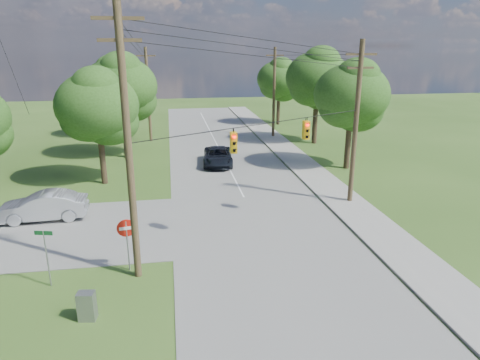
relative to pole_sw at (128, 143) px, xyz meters
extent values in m
plane|color=#31501A|center=(4.60, -0.40, -6.23)|extent=(140.00, 140.00, 0.00)
cube|color=gray|center=(6.60, 4.60, -6.21)|extent=(10.00, 100.00, 0.03)
cube|color=#98968E|center=(13.30, 4.60, -6.17)|extent=(2.60, 100.00, 0.12)
cylinder|color=brown|center=(0.00, 0.00, -0.23)|extent=(0.32, 0.32, 12.00)
cube|color=brown|center=(0.00, 0.00, 4.87)|extent=(2.00, 0.12, 0.14)
cube|color=brown|center=(0.00, 0.00, 4.07)|extent=(1.70, 0.12, 0.14)
cylinder|color=brown|center=(13.50, 7.60, -0.98)|extent=(0.32, 0.32, 10.50)
cube|color=brown|center=(13.50, 7.60, 3.37)|extent=(2.00, 0.12, 0.14)
cube|color=brown|center=(13.50, 7.60, 2.57)|extent=(1.70, 0.12, 0.14)
cylinder|color=brown|center=(13.50, 29.60, -1.23)|extent=(0.32, 0.32, 10.00)
cube|color=brown|center=(13.50, 29.60, 2.87)|extent=(2.00, 0.12, 0.14)
cylinder|color=brown|center=(-0.40, 29.60, -1.23)|extent=(0.32, 0.32, 10.00)
cube|color=brown|center=(-0.40, 29.60, 2.87)|extent=(2.00, 0.12, 0.14)
cylinder|color=black|center=(6.75, 3.80, 4.12)|extent=(13.52, 7.63, 1.53)
cylinder|color=black|center=(6.75, 3.80, 3.72)|extent=(13.52, 7.63, 1.53)
cylinder|color=black|center=(6.75, 3.80, 3.32)|extent=(13.52, 7.63, 1.53)
cylinder|color=black|center=(13.50, 18.60, 3.12)|extent=(0.03, 22.00, 0.53)
cylinder|color=black|center=(-0.20, 14.80, 3.87)|extent=(0.43, 29.60, 2.03)
cylinder|color=black|center=(13.50, 18.60, 2.72)|extent=(0.03, 22.00, 0.53)
cylinder|color=black|center=(-0.20, 14.80, 3.47)|extent=(0.43, 29.60, 2.03)
cylinder|color=black|center=(6.75, 3.80, -0.03)|extent=(13.52, 7.63, 0.04)
cube|color=#E6AD0D|center=(4.86, 2.62, -0.75)|extent=(0.32, 0.22, 1.05)
sphere|color=#FF0C05|center=(4.86, 2.48, -0.40)|extent=(0.17, 0.17, 0.17)
cube|color=#E6AD0D|center=(4.86, 2.86, -0.75)|extent=(0.32, 0.22, 1.05)
sphere|color=#FF0C05|center=(4.86, 3.00, -0.40)|extent=(0.17, 0.17, 0.17)
cube|color=#E6AD0D|center=(9.45, 5.20, -0.75)|extent=(0.32, 0.22, 1.05)
sphere|color=#FF0C05|center=(9.45, 5.06, -0.40)|extent=(0.17, 0.17, 0.17)
cube|color=#E6AD0D|center=(9.45, 5.44, -0.75)|extent=(0.32, 0.22, 1.05)
sphere|color=#FF0C05|center=(9.45, 5.58, -0.40)|extent=(0.17, 0.17, 0.17)
cylinder|color=#473723|center=(-3.40, 14.60, -4.65)|extent=(0.45, 0.45, 3.15)
ellipsoid|color=#244B16|center=(-3.40, 14.60, -0.29)|extent=(6.00, 6.00, 4.92)
cylinder|color=#473723|center=(-2.40, 22.60, -4.48)|extent=(0.50, 0.50, 3.50)
ellipsoid|color=#244B16|center=(-2.40, 22.60, 0.37)|extent=(6.40, 6.40, 5.25)
cylinder|color=#473723|center=(-4.40, 32.60, -4.57)|extent=(0.48, 0.47, 3.32)
ellipsoid|color=#244B16|center=(-4.40, 32.60, 0.04)|extent=(6.00, 6.00, 4.92)
cylinder|color=#473723|center=(16.60, 15.60, -4.57)|extent=(0.48, 0.48, 3.32)
ellipsoid|color=#244B16|center=(16.60, 15.60, 0.04)|extent=(6.20, 6.20, 5.08)
cylinder|color=#473723|center=(17.10, 25.60, -4.39)|extent=(0.52, 0.52, 3.67)
ellipsoid|color=#244B16|center=(17.10, 25.60, 0.70)|extent=(6.60, 6.60, 5.41)
cylinder|color=#473723|center=(16.10, 37.60, -4.65)|extent=(0.45, 0.45, 3.15)
ellipsoid|color=#244B16|center=(16.10, 37.60, -0.29)|extent=(5.80, 5.80, 4.76)
imported|color=#AFB2B6|center=(-6.02, 7.66, -5.35)|extent=(5.21, 2.08, 1.69)
imported|color=black|center=(5.80, 18.46, -5.45)|extent=(3.01, 5.61, 1.50)
cube|color=gray|center=(-1.71, -3.06, -5.65)|extent=(0.70, 0.54, 1.16)
cylinder|color=gray|center=(-0.44, 0.60, -4.99)|extent=(0.07, 0.07, 2.47)
cylinder|color=red|center=(-0.44, 0.60, -4.09)|extent=(0.85, 0.15, 0.85)
cube|color=white|center=(-0.44, 0.57, -4.09)|extent=(0.62, 0.11, 0.15)
cylinder|color=gray|center=(-3.74, -0.27, -4.91)|extent=(0.06, 0.06, 2.63)
cube|color=#125124|center=(-3.74, -0.27, -3.70)|extent=(0.77, 0.22, 0.19)
camera|label=1|loc=(1.78, -17.96, 3.86)|focal=32.00mm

